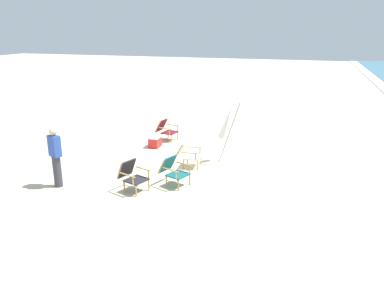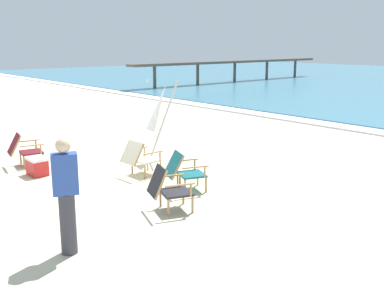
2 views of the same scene
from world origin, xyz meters
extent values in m
plane|color=beige|center=(0.00, 0.00, 0.00)|extent=(80.00, 80.00, 0.00)
cube|color=#196066|center=(1.99, 0.93, 0.32)|extent=(0.66, 0.63, 0.04)
cube|color=#196066|center=(1.86, 0.59, 0.55)|extent=(0.56, 0.44, 0.48)
cylinder|color=tan|center=(1.85, 1.22, 0.16)|extent=(0.04, 0.04, 0.32)
cylinder|color=tan|center=(2.29, 1.05, 0.16)|extent=(0.04, 0.04, 0.32)
cylinder|color=tan|center=(1.70, 0.81, 0.16)|extent=(0.04, 0.04, 0.32)
cylinder|color=tan|center=(2.13, 0.65, 0.16)|extent=(0.04, 0.04, 0.32)
cube|color=tan|center=(1.72, 1.01, 0.54)|extent=(0.22, 0.51, 0.02)
cylinder|color=tan|center=(1.79, 1.19, 0.43)|extent=(0.04, 0.04, 0.22)
cube|color=tan|center=(2.25, 0.81, 0.54)|extent=(0.22, 0.51, 0.02)
cylinder|color=tan|center=(2.31, 0.99, 0.43)|extent=(0.04, 0.04, 0.22)
cylinder|color=tan|center=(1.62, 0.68, 0.55)|extent=(0.14, 0.28, 0.48)
cylinder|color=tan|center=(2.10, 0.50, 0.55)|extent=(0.14, 0.28, 0.48)
cube|color=maroon|center=(-1.88, -0.75, 0.32)|extent=(0.60, 0.57, 0.04)
cube|color=maroon|center=(-1.95, -1.10, 0.55)|extent=(0.54, 0.37, 0.47)
cylinder|color=tan|center=(-2.07, -0.49, 0.16)|extent=(0.04, 0.04, 0.32)
cylinder|color=tan|center=(-1.61, -0.58, 0.16)|extent=(0.04, 0.04, 0.32)
cylinder|color=tan|center=(-2.15, -0.91, 0.16)|extent=(0.04, 0.04, 0.32)
cylinder|color=tan|center=(-1.69, -1.00, 0.16)|extent=(0.04, 0.04, 0.32)
cube|color=tan|center=(-2.16, -0.71, 0.54)|extent=(0.14, 0.53, 0.02)
cylinder|color=tan|center=(-2.13, -0.53, 0.43)|extent=(0.04, 0.04, 0.22)
cube|color=tan|center=(-1.61, -0.82, 0.54)|extent=(0.14, 0.53, 0.02)
cylinder|color=tan|center=(-1.58, -0.63, 0.43)|extent=(0.04, 0.04, 0.22)
cylinder|color=tan|center=(-2.20, -1.05, 0.55)|extent=(0.09, 0.29, 0.48)
cylinder|color=tan|center=(-1.70, -1.15, 0.55)|extent=(0.09, 0.29, 0.48)
cube|color=#28282D|center=(2.65, 0.02, 0.32)|extent=(0.65, 0.63, 0.04)
cube|color=#28282D|center=(2.53, -0.31, 0.56)|extent=(0.55, 0.39, 0.49)
cylinder|color=tan|center=(2.50, 0.30, 0.16)|extent=(0.04, 0.04, 0.32)
cylinder|color=tan|center=(2.94, 0.14, 0.16)|extent=(0.04, 0.04, 0.32)
cylinder|color=tan|center=(2.35, -0.11, 0.16)|extent=(0.04, 0.04, 0.32)
cylinder|color=tan|center=(2.79, -0.27, 0.16)|extent=(0.04, 0.04, 0.32)
cube|color=tan|center=(2.38, 0.09, 0.54)|extent=(0.22, 0.51, 0.02)
cylinder|color=tan|center=(2.44, 0.27, 0.43)|extent=(0.04, 0.04, 0.22)
cube|color=tan|center=(2.90, -0.10, 0.54)|extent=(0.22, 0.51, 0.02)
cylinder|color=tan|center=(2.97, 0.08, 0.43)|extent=(0.04, 0.04, 0.22)
cylinder|color=tan|center=(2.29, -0.22, 0.56)|extent=(0.12, 0.24, 0.49)
cylinder|color=tan|center=(2.77, -0.39, 0.56)|extent=(0.12, 0.24, 0.49)
cube|color=beige|center=(0.51, 0.88, 0.32)|extent=(0.54, 0.50, 0.04)
cube|color=beige|center=(0.52, 0.51, 0.54)|extent=(0.50, 0.31, 0.47)
cylinder|color=tan|center=(0.27, 1.09, 0.16)|extent=(0.04, 0.04, 0.32)
cylinder|color=tan|center=(0.73, 1.11, 0.16)|extent=(0.04, 0.04, 0.32)
cylinder|color=tan|center=(0.28, 0.66, 0.16)|extent=(0.04, 0.04, 0.32)
cylinder|color=tan|center=(0.75, 0.68, 0.16)|extent=(0.04, 0.04, 0.32)
cube|color=tan|center=(0.23, 0.85, 0.54)|extent=(0.06, 0.53, 0.02)
cylinder|color=tan|center=(0.22, 1.04, 0.43)|extent=(0.04, 0.04, 0.22)
cube|color=tan|center=(0.79, 0.87, 0.54)|extent=(0.06, 0.53, 0.02)
cylinder|color=tan|center=(0.78, 1.06, 0.43)|extent=(0.04, 0.04, 0.22)
cylinder|color=tan|center=(0.27, 0.50, 0.54)|extent=(0.05, 0.30, 0.47)
cylinder|color=tan|center=(0.78, 0.52, 0.54)|extent=(0.05, 0.30, 0.47)
cylinder|color=#B7B2A8|center=(-0.15, 1.87, 0.99)|extent=(0.39, 0.70, 1.99)
cone|color=white|center=(-0.21, 1.76, 1.33)|extent=(0.47, 0.64, 1.16)
sphere|color=#B7B2A8|center=(-0.32, 1.55, 1.97)|extent=(0.06, 0.06, 0.06)
cylinder|color=#383842|center=(2.96, -2.13, 0.43)|extent=(0.22, 0.22, 0.86)
cube|color=#2D4CA5|center=(2.96, -2.13, 1.14)|extent=(0.32, 0.39, 0.56)
sphere|color=beige|center=(2.96, -2.13, 1.53)|extent=(0.20, 0.20, 0.20)
cube|color=red|center=(-1.00, -0.97, 0.17)|extent=(0.48, 0.34, 0.34)
cube|color=white|center=(-1.00, -0.97, 0.37)|extent=(0.49, 0.35, 0.06)
camera|label=1|loc=(10.79, 4.03, 4.12)|focal=35.00mm
camera|label=2|loc=(8.42, -4.60, 2.84)|focal=42.00mm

